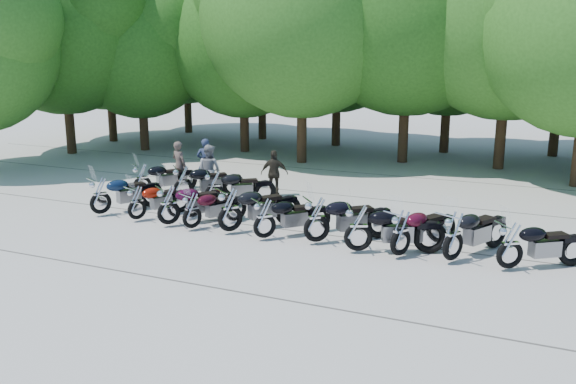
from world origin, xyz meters
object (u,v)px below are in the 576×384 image
at_px(motorcycle_1, 137,202).
at_px(rider_1, 209,170).
at_px(motorcycle_8, 401,232).
at_px(motorcycle_10, 511,244).
at_px(motorcycle_12, 183,181).
at_px(rider_0, 179,165).
at_px(motorcycle_9, 453,235).
at_px(motorcycle_3, 192,209).
at_px(motorcycle_6, 317,218).
at_px(motorcycle_7, 359,227).
at_px(motorcycle_2, 168,204).
at_px(motorcycle_11, 142,178).
at_px(rider_2, 274,173).
at_px(motorcycle_4, 230,209).
at_px(motorcycle_13, 215,186).
at_px(rider_3, 206,163).
at_px(motorcycle_0, 100,195).
at_px(motorcycle_5, 265,217).

distance_m(motorcycle_1, rider_1, 3.73).
relative_size(motorcycle_8, motorcycle_10, 1.03).
xyz_separation_m(motorcycle_12, rider_0, (-1.17, 1.56, 0.19)).
bearing_deg(motorcycle_9, motorcycle_3, 28.92).
height_order(motorcycle_6, motorcycle_7, motorcycle_6).
relative_size(motorcycle_2, motorcycle_3, 1.11).
relative_size(motorcycle_11, rider_2, 1.42).
bearing_deg(motorcycle_4, motorcycle_9, -142.77).
relative_size(motorcycle_1, motorcycle_13, 0.92).
bearing_deg(motorcycle_11, rider_1, -115.34).
relative_size(motorcycle_6, rider_0, 1.45).
bearing_deg(rider_2, rider_0, -14.01).
distance_m(motorcycle_8, rider_3, 9.67).
height_order(motorcycle_0, motorcycle_2, motorcycle_2).
xyz_separation_m(motorcycle_7, rider_2, (-4.43, 4.65, 0.10)).
bearing_deg(motorcycle_8, motorcycle_4, 27.39).
relative_size(rider_0, rider_3, 0.97).
xyz_separation_m(motorcycle_5, rider_1, (-3.95, 3.85, 0.25)).
bearing_deg(motorcycle_8, motorcycle_2, 28.48).
height_order(motorcycle_8, motorcycle_10, motorcycle_8).
xyz_separation_m(motorcycle_7, motorcycle_12, (-6.90, 2.77, -0.03)).
bearing_deg(rider_3, motorcycle_1, 72.83).
height_order(motorcycle_1, motorcycle_13, motorcycle_13).
distance_m(motorcycle_0, motorcycle_7, 8.21).
bearing_deg(motorcycle_13, motorcycle_7, -150.42).
distance_m(motorcycle_5, motorcycle_10, 6.14).
distance_m(motorcycle_3, motorcycle_6, 3.66).
relative_size(motorcycle_10, motorcycle_12, 0.96).
height_order(rider_0, rider_3, rider_3).
distance_m(motorcycle_4, motorcycle_9, 5.97).
xyz_separation_m(motorcycle_0, motorcycle_7, (8.21, -0.23, 0.03)).
bearing_deg(motorcycle_9, motorcycle_11, 14.27).
bearing_deg(motorcycle_2, motorcycle_10, -142.15).
height_order(motorcycle_6, motorcycle_9, motorcycle_6).
relative_size(motorcycle_1, motorcycle_10, 0.92).
bearing_deg(motorcycle_7, motorcycle_13, 40.26).
bearing_deg(rider_3, motorcycle_2, 85.93).
distance_m(motorcycle_4, motorcycle_7, 3.72).
bearing_deg(motorcycle_3, rider_1, -40.67).
bearing_deg(motorcycle_11, motorcycle_1, 159.46).
relative_size(motorcycle_1, rider_1, 1.19).
relative_size(motorcycle_7, motorcycle_13, 1.09).
relative_size(motorcycle_2, motorcycle_5, 1.05).
height_order(motorcycle_12, rider_3, rider_3).
relative_size(motorcycle_3, motorcycle_9, 0.86).
height_order(motorcycle_9, rider_0, rider_0).
bearing_deg(rider_3, motorcycle_3, 93.70).
relative_size(motorcycle_6, motorcycle_10, 1.09).
distance_m(motorcycle_3, rider_1, 4.20).
xyz_separation_m(motorcycle_9, motorcycle_13, (-7.91, 2.45, -0.06)).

